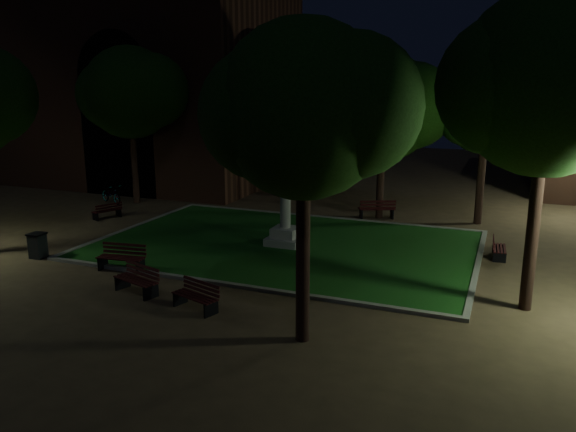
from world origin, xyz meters
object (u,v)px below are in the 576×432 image
bench_near_left (138,280)px  bench_far_side (377,210)px  bench_west_near (122,258)px  monument (285,223)px  bench_near_right (197,297)px  trash_bin (38,245)px  bench_left_side (108,211)px  bench_right_side (498,249)px  bicycle (111,194)px

bench_near_left → bench_far_side: 13.64m
bench_near_left → bench_west_near: (-1.93, 1.70, 0.01)m
monument → bench_west_near: monument is taller
bench_near_right → trash_bin: size_ratio=1.67×
bench_left_side → bench_right_side: size_ratio=1.07×
bench_west_near → bench_left_side: 8.34m
bench_west_near → bench_far_side: 12.97m
monument → bench_near_left: 7.15m
bench_west_near → bench_far_side: (6.77, 11.06, 0.01)m
bench_west_near → bench_right_side: bench_west_near is taller
bicycle → bench_near_left: bearing=-115.5°
bench_left_side → trash_bin: trash_bin is taller
bench_near_left → trash_bin: 6.09m
bench_right_side → bench_near_left: bearing=124.7°
bench_far_side → bench_left_side: bearing=-2.3°
bench_near_right → trash_bin: 8.57m
bench_near_left → bench_far_side: bench_far_side is taller
monument → bench_near_left: monument is taller
bench_near_right → bench_west_near: bench_west_near is taller
bench_left_side → trash_bin: bearing=37.8°
trash_bin → bench_west_near: bearing=0.5°
bicycle → trash_bin: bearing=-134.3°
bench_right_side → bicycle: (-20.45, 2.65, 0.15)m
bench_west_near → bench_right_side: bearing=19.4°
bench_near_right → bench_right_side: bench_near_right is taller
monument → bench_near_left: size_ratio=1.82×
monument → bench_west_near: 6.65m
monument → bicycle: monument is taller
bench_west_near → trash_bin: bearing=172.4°
bench_right_side → bench_far_side: size_ratio=0.76×
bench_left_side → bicycle: (-2.24, 3.07, 0.14)m
monument → trash_bin: (-8.25, -5.06, -0.46)m
bench_near_right → bicycle: (-12.28, 11.36, 0.11)m
monument → bench_west_near: bearing=-130.7°
bench_west_near → bicycle: (-7.90, 9.21, 0.07)m
bench_near_right → bench_left_side: bench_near_right is taller
bench_far_side → bench_near_right: bearing=55.8°
bench_near_right → bench_far_side: size_ratio=0.88×
bicycle → bench_right_side: bearing=-74.9°
monument → trash_bin: 9.69m
bench_near_right → bench_far_side: 13.43m
bench_near_left → trash_bin: (-5.86, 1.66, 0.07)m
bench_far_side → trash_bin: size_ratio=1.90×
bench_near_left → bicycle: (-9.83, 10.90, 0.08)m
bench_near_right → bench_right_side: 11.95m
bench_far_side → bench_right_side: bearing=118.2°
bench_west_near → bench_left_side: size_ratio=1.18×
bench_west_near → bench_far_side: bench_far_side is taller
bench_left_side → bicycle: bicycle is taller
bench_near_right → bench_far_side: bench_far_side is taller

